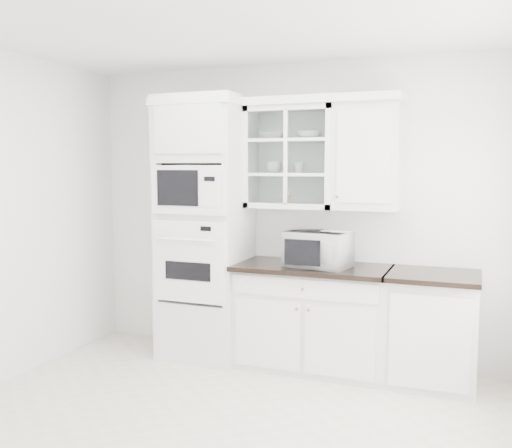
% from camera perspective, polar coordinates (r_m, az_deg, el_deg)
% --- Properties ---
extents(ground, '(4.00, 3.50, 0.01)m').
position_cam_1_polar(ground, '(4.05, -4.36, -20.09)').
color(ground, beige).
rests_on(ground, ground).
extents(room_shell, '(4.00, 3.50, 2.70)m').
position_cam_1_polar(room_shell, '(4.03, -1.90, 5.90)').
color(room_shell, white).
rests_on(room_shell, ground).
extents(oven_column, '(0.76, 0.68, 2.40)m').
position_cam_1_polar(oven_column, '(5.28, -5.12, -0.45)').
color(oven_column, silver).
rests_on(oven_column, ground).
extents(base_cabinet_run, '(1.32, 0.67, 0.92)m').
position_cam_1_polar(base_cabinet_run, '(5.08, 5.71, -9.18)').
color(base_cabinet_run, silver).
rests_on(base_cabinet_run, ground).
extents(extra_base_cabinet, '(0.72, 0.67, 0.92)m').
position_cam_1_polar(extra_base_cabinet, '(4.91, 17.19, -9.92)').
color(extra_base_cabinet, silver).
rests_on(extra_base_cabinet, ground).
extents(upper_cabinet_glass, '(0.80, 0.33, 0.90)m').
position_cam_1_polar(upper_cabinet_glass, '(5.11, 3.57, 6.67)').
color(upper_cabinet_glass, silver).
rests_on(upper_cabinet_glass, room_shell).
extents(upper_cabinet_solid, '(0.55, 0.33, 0.90)m').
position_cam_1_polar(upper_cabinet_solid, '(4.94, 11.09, 6.60)').
color(upper_cabinet_solid, silver).
rests_on(upper_cabinet_solid, room_shell).
extents(crown_molding, '(2.14, 0.38, 0.07)m').
position_cam_1_polar(crown_molding, '(5.15, 2.38, 12.08)').
color(crown_molding, white).
rests_on(crown_molding, room_shell).
extents(countertop_microwave, '(0.59, 0.51, 0.30)m').
position_cam_1_polar(countertop_microwave, '(4.89, 6.30, -2.47)').
color(countertop_microwave, white).
rests_on(countertop_microwave, base_cabinet_run).
extents(bowl_a, '(0.27, 0.27, 0.06)m').
position_cam_1_polar(bowl_a, '(5.18, 1.71, 8.76)').
color(bowl_a, white).
rests_on(bowl_a, upper_cabinet_glass).
extents(bowl_b, '(0.27, 0.27, 0.07)m').
position_cam_1_polar(bowl_b, '(5.06, 5.27, 8.85)').
color(bowl_b, white).
rests_on(bowl_b, upper_cabinet_glass).
extents(cup_a, '(0.17, 0.17, 0.10)m').
position_cam_1_polar(cup_a, '(5.17, 1.81, 5.69)').
color(cup_a, white).
rests_on(cup_a, upper_cabinet_glass).
extents(cup_b, '(0.12, 0.12, 0.10)m').
position_cam_1_polar(cup_b, '(5.08, 4.32, 5.64)').
color(cup_b, white).
rests_on(cup_b, upper_cabinet_glass).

